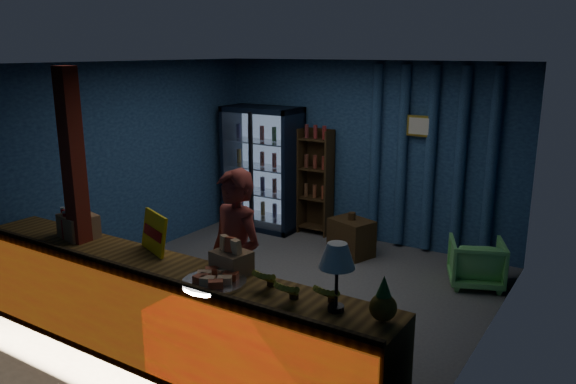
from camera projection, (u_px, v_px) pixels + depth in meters
name	position (u px, v px, depth m)	size (l,w,h in m)	color
ground	(281.00, 288.00, 6.62)	(4.60, 4.60, 0.00)	#515154
room_walls	(280.00, 158.00, 6.24)	(4.60, 4.60, 4.60)	navy
counter	(162.00, 314.00, 4.95)	(4.40, 0.57, 0.99)	brown
support_post	(77.00, 206.00, 5.30)	(0.16, 0.16, 2.60)	maroon
beverage_cooler	(265.00, 168.00, 8.77)	(1.20, 0.62, 1.90)	black
bottle_shelf	(317.00, 182.00, 8.47)	(0.50, 0.28, 1.60)	#3B2812
curtain_folds	(430.00, 160.00, 7.53)	(1.74, 0.14, 2.50)	navy
framed_picture	(420.00, 126.00, 7.46)	(0.36, 0.04, 0.28)	gold
shopkeeper	(235.00, 264.00, 5.06)	(0.63, 0.41, 1.73)	maroon
green_chair	(476.00, 263.00, 6.66)	(0.61, 0.62, 0.57)	#66C763
side_table	(351.00, 237.00, 7.64)	(0.66, 0.56, 0.61)	#3B2812
yellow_sign	(154.00, 232.00, 5.08)	(0.45, 0.25, 0.36)	yellow
soda_bottles	(71.00, 226.00, 5.48)	(0.37, 0.17, 0.28)	#A90B10
snack_box_left	(78.00, 224.00, 5.48)	(0.41, 0.36, 0.37)	#A07B4D
snack_box_centre	(231.00, 261.00, 4.59)	(0.33, 0.28, 0.31)	#A07B4D
pastry_tray	(214.00, 280.00, 4.40)	(0.52, 0.52, 0.08)	silver
banana_bunches	(296.00, 286.00, 4.16)	(0.78, 0.30, 0.17)	gold
table_lamp	(337.00, 258.00, 3.86)	(0.26, 0.26, 0.50)	black
pineapple	(383.00, 303.00, 3.77)	(0.19, 0.19, 0.32)	#7B6116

